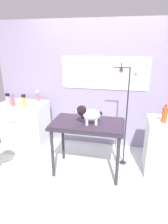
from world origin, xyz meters
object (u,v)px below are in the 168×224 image
object	(u,v)px
grooming_arm	(125,122)
dog	(88,114)
spray_bottle_tall	(13,101)
grooming_table	(87,127)
counter_left	(25,126)
soda_bottle	(165,114)

from	to	relation	value
grooming_arm	dog	distance (m)	0.69
dog	spray_bottle_tall	xyz separation A→B (m)	(-1.37, 0.35, 0.00)
grooming_table	counter_left	world-z (taller)	counter_left
grooming_arm	counter_left	bearing A→B (deg)	175.61
grooming_arm	spray_bottle_tall	size ratio (longest dim) A/B	7.66
grooming_arm	dog	xyz separation A→B (m)	(-0.51, -0.40, 0.23)
grooming_arm	counter_left	size ratio (longest dim) A/B	1.78
counter_left	soda_bottle	xyz separation A→B (m)	(2.34, -0.29, 0.52)
soda_bottle	dog	bearing A→B (deg)	-166.49
grooming_arm	spray_bottle_tall	bearing A→B (deg)	-178.56
grooming_table	dog	distance (m)	0.25
grooming_table	spray_bottle_tall	world-z (taller)	spray_bottle_tall
counter_left	spray_bottle_tall	world-z (taller)	spray_bottle_tall
grooming_arm	spray_bottle_tall	distance (m)	1.90
dog	soda_bottle	distance (m)	1.07
grooming_table	soda_bottle	bearing A→B (deg)	9.44
grooming_table	soda_bottle	world-z (taller)	soda_bottle
dog	grooming_table	bearing A→B (deg)	109.07
dog	grooming_arm	bearing A→B (deg)	37.60
grooming_arm	grooming_table	bearing A→B (deg)	-149.07
grooming_arm	counter_left	distance (m)	1.84
dog	spray_bottle_tall	world-z (taller)	dog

